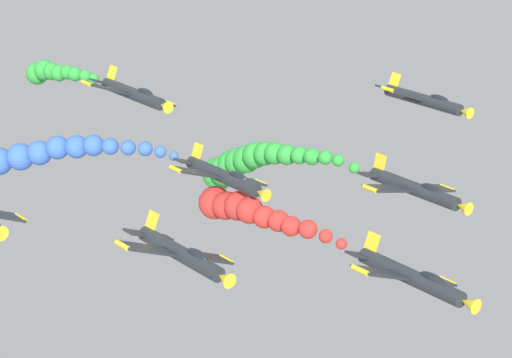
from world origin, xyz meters
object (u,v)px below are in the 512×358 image
(airplane_right_inner, at_px, (182,254))
(airplane_left_outer, at_px, (224,177))
(airplane_right_outer, at_px, (424,100))
(airplane_lead, at_px, (412,277))
(airplane_high_slot, at_px, (134,94))
(airplane_left_inner, at_px, (415,189))

(airplane_right_inner, distance_m, airplane_left_outer, 15.02)
(airplane_right_outer, bearing_deg, airplane_right_inner, 14.84)
(airplane_lead, relative_size, airplane_left_outer, 1.00)
(airplane_right_inner, bearing_deg, airplane_high_slot, -114.75)
(airplane_lead, height_order, airplane_left_inner, airplane_left_inner)
(airplane_left_outer, bearing_deg, airplane_right_outer, 176.87)
(airplane_left_inner, bearing_deg, airplane_right_inner, -4.33)
(airplane_right_outer, bearing_deg, airplane_high_slot, -29.88)
(airplane_left_inner, relative_size, airplane_high_slot, 1.00)
(airplane_lead, distance_m, airplane_left_outer, 21.49)
(airplane_lead, distance_m, airplane_right_outer, 30.56)
(airplane_right_inner, bearing_deg, airplane_left_inner, 175.67)
(airplane_left_inner, height_order, airplane_high_slot, airplane_high_slot)
(airplane_lead, bearing_deg, airplane_left_outer, -90.77)
(airplane_left_inner, bearing_deg, airplane_left_outer, -48.73)
(airplane_lead, relative_size, airplane_right_outer, 1.00)
(airplane_lead, height_order, airplane_high_slot, airplane_high_slot)
(airplane_left_inner, distance_m, airplane_right_outer, 16.20)
(airplane_lead, bearing_deg, airplane_high_slot, -88.92)
(airplane_lead, height_order, airplane_right_outer, airplane_right_outer)
(airplane_left_inner, xyz_separation_m, airplane_right_inner, (21.40, -1.62, -0.31))
(airplane_left_inner, relative_size, airplane_right_inner, 1.00)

